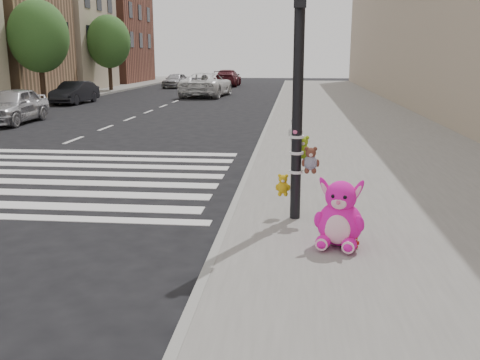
% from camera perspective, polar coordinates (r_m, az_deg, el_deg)
% --- Properties ---
extents(ground, '(120.00, 120.00, 0.00)m').
position_cam_1_polar(ground, '(7.37, -15.10, -8.46)').
color(ground, black).
rests_on(ground, ground).
extents(sidewalk_near, '(7.00, 80.00, 0.14)m').
position_cam_1_polar(sidewalk_near, '(16.76, 14.17, 3.86)').
color(sidewalk_near, slate).
rests_on(sidewalk_near, ground).
extents(curb_edge, '(0.12, 80.00, 0.15)m').
position_cam_1_polar(curb_edge, '(16.61, 2.29, 4.17)').
color(curb_edge, gray).
rests_on(curb_edge, ground).
extents(bld_far_c, '(6.00, 8.00, 8.00)m').
position_cam_1_polar(bld_far_c, '(37.10, -24.07, 14.11)').
color(bld_far_c, '#9C7553').
rests_on(bld_far_c, ground).
extents(bld_far_d, '(6.00, 8.00, 10.00)m').
position_cam_1_polar(bld_far_d, '(45.21, -18.41, 15.46)').
color(bld_far_d, tan).
rests_on(bld_far_d, ground).
extents(bld_far_e, '(6.00, 10.00, 9.00)m').
position_cam_1_polar(bld_far_e, '(55.43, -13.63, 14.68)').
color(bld_far_e, brown).
rests_on(bld_far_e, ground).
extents(bld_near, '(5.00, 60.00, 10.00)m').
position_cam_1_polar(bld_near, '(27.65, 23.59, 16.96)').
color(bld_near, tan).
rests_on(bld_near, ground).
extents(signal_pole, '(0.68, 0.50, 4.00)m').
position_cam_1_polar(signal_pole, '(8.24, 6.28, 7.05)').
color(signal_pole, black).
rests_on(signal_pole, sidewalk_near).
extents(tree_far_b, '(3.20, 3.20, 5.44)m').
position_cam_1_polar(tree_far_b, '(31.55, -20.67, 14.12)').
color(tree_far_b, '#382619').
rests_on(tree_far_b, sidewalk_far).
extents(tree_far_c, '(3.20, 3.20, 5.44)m').
position_cam_1_polar(tree_far_c, '(41.72, -13.85, 14.13)').
color(tree_far_c, '#382619').
rests_on(tree_far_c, sidewalk_far).
extents(pink_bunny, '(0.72, 0.80, 0.95)m').
position_cam_1_polar(pink_bunny, '(7.29, 10.59, -4.03)').
color(pink_bunny, '#F014AB').
rests_on(pink_bunny, sidewalk_near).
extents(red_teddy, '(0.14, 0.11, 0.18)m').
position_cam_1_polar(red_teddy, '(7.34, 12.16, -6.44)').
color(red_teddy, red).
rests_on(red_teddy, sidewalk_near).
extents(car_silver_far, '(1.87, 4.24, 1.42)m').
position_cam_1_polar(car_silver_far, '(23.34, -23.19, 7.30)').
color(car_silver_far, '#B4B4B9').
rests_on(car_silver_far, ground).
extents(car_dark_far, '(1.56, 3.87, 1.25)m').
position_cam_1_polar(car_dark_far, '(31.86, -17.22, 8.90)').
color(car_dark_far, black).
rests_on(car_dark_far, ground).
extents(car_white_near, '(2.99, 5.81, 1.57)m').
position_cam_1_polar(car_white_near, '(35.94, -3.59, 10.12)').
color(car_white_near, white).
rests_on(car_white_near, ground).
extents(car_maroon_near, '(2.03, 4.98, 1.44)m').
position_cam_1_polar(car_maroon_near, '(48.13, -1.32, 10.83)').
color(car_maroon_near, '#50161E').
rests_on(car_maroon_near, ground).
extents(car_silver_deep, '(1.89, 3.81, 1.25)m').
position_cam_1_polar(car_silver_deep, '(46.03, -6.88, 10.51)').
color(car_silver_deep, '#B5B4BA').
rests_on(car_silver_deep, ground).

